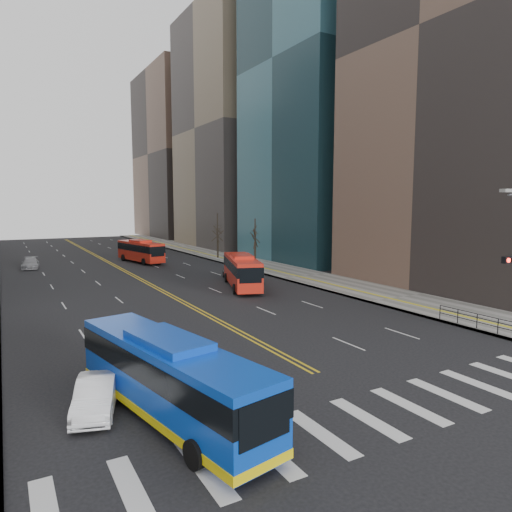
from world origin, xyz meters
TOP-DOWN VIEW (x-y plane):
  - ground at (0.00, 0.00)m, footprint 220.00×220.00m
  - sidewalk_right at (17.50, 45.00)m, footprint 7.00×130.00m
  - crosswalk at (0.00, 0.00)m, footprint 26.70×4.00m
  - centerline at (0.00, 55.00)m, footprint 0.55×100.00m
  - office_towers at (0.12, 68.51)m, footprint 83.00×134.00m
  - pedestrian_railing at (14.30, 6.00)m, footprint 0.06×6.06m
  - street_trees at (-7.18, 34.55)m, footprint 35.20×47.20m
  - blue_bus at (-8.09, 4.00)m, footprint 4.68×11.85m
  - red_bus_near at (7.78, 28.09)m, footprint 5.85×10.98m
  - red_bus_far at (4.11, 53.15)m, footprint 4.39×10.67m
  - car_white at (-10.57, 6.00)m, footprint 2.72×4.60m
  - car_dark_mid at (9.19, 33.24)m, footprint 3.15×4.91m
  - car_silver at (-10.40, 53.95)m, footprint 2.56×5.16m
  - car_dark_far at (12.50, 75.68)m, footprint 2.87×4.31m

SIDE VIEW (x-z plane):
  - ground at x=0.00m, z-range 0.00..0.00m
  - crosswalk at x=0.00m, z-range 0.00..0.01m
  - centerline at x=0.00m, z-range 0.00..0.01m
  - sidewalk_right at x=17.50m, z-range 0.00..0.15m
  - car_dark_far at x=12.50m, z-range 0.00..1.10m
  - car_white at x=-10.57m, z-range 0.00..1.43m
  - car_silver at x=-10.40m, z-range 0.00..1.44m
  - car_dark_mid at x=9.19m, z-range 0.00..1.55m
  - pedestrian_railing at x=14.30m, z-range 0.31..1.33m
  - blue_bus at x=-8.09m, z-range 0.08..3.47m
  - red_bus_far at x=4.11m, z-range 0.19..3.51m
  - red_bus_near at x=7.78m, z-range 0.20..3.62m
  - street_trees at x=-7.18m, z-range 1.07..8.67m
  - office_towers at x=0.12m, z-range -5.08..52.92m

